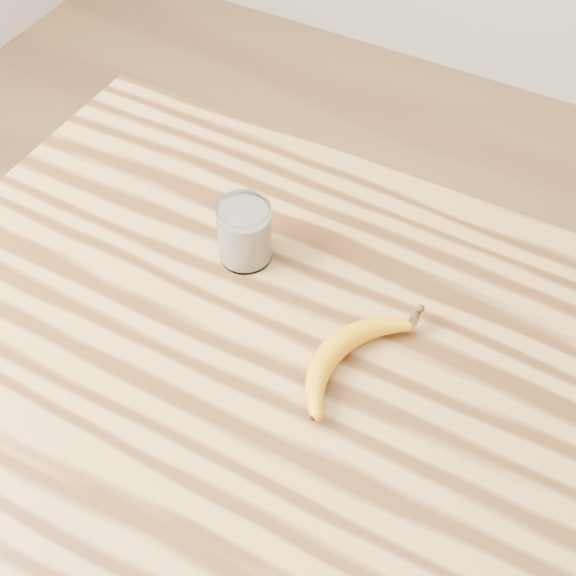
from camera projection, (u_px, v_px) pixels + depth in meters
The scene contains 4 objects.
room at pixel (341, 69), 0.64m from camera, with size 4.04×4.04×2.70m.
table at pixel (319, 434), 1.09m from camera, with size 1.20×0.80×0.90m.
smoothie_glass at pixel (245, 233), 1.09m from camera, with size 0.07×0.07×0.09m.
banana at pixel (335, 347), 1.00m from camera, with size 0.10×0.27×0.03m, color orange, non-canonical shape.
Camera 1 is at (0.23, -0.50, 1.73)m, focal length 50.00 mm.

